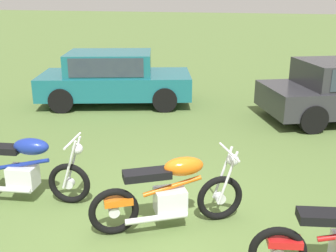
# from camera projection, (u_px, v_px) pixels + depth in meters

# --- Properties ---
(ground_plane) EXTENTS (120.00, 120.00, 0.00)m
(ground_plane) POSITION_uv_depth(u_px,v_px,m) (160.00, 229.00, 5.30)
(ground_plane) COLOR #567038
(motorcycle_blue) EXTENTS (2.06, 0.74, 1.02)m
(motorcycle_blue) POSITION_uv_depth(u_px,v_px,m) (22.00, 170.00, 5.89)
(motorcycle_blue) COLOR black
(motorcycle_blue) RESTS_ON ground
(motorcycle_orange) EXTENTS (1.83, 1.26, 1.02)m
(motorcycle_orange) POSITION_uv_depth(u_px,v_px,m) (171.00, 193.00, 5.22)
(motorcycle_orange) COLOR black
(motorcycle_orange) RESTS_ON ground
(car_teal) EXTENTS (4.42, 2.99, 1.43)m
(car_teal) POSITION_uv_depth(u_px,v_px,m) (113.00, 75.00, 11.05)
(car_teal) COLOR #19606B
(car_teal) RESTS_ON ground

